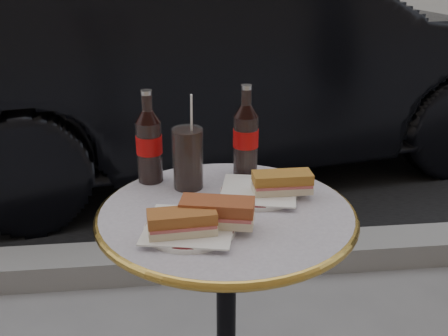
{
  "coord_description": "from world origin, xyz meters",
  "views": [
    {
      "loc": [
        -0.14,
        -1.19,
        1.33
      ],
      "look_at": [
        0.0,
        0.05,
        0.82
      ],
      "focal_mm": 45.0,
      "sensor_mm": 36.0,
      "label": 1
    }
  ],
  "objects": [
    {
      "name": "asphalt_road",
      "position": [
        0.0,
        5.0,
        0.0
      ],
      "size": [
        40.0,
        8.0,
        0.0
      ],
      "primitive_type": "cube",
      "color": "black",
      "rests_on": "ground"
    },
    {
      "name": "curb",
      "position": [
        0.0,
        0.9,
        0.05
      ],
      "size": [
        40.0,
        0.2,
        0.12
      ],
      "primitive_type": "cube",
      "color": "gray",
      "rests_on": "ground"
    },
    {
      "name": "bistro_table",
      "position": [
        0.0,
        0.0,
        0.37
      ],
      "size": [
        0.62,
        0.62,
        0.73
      ],
      "primitive_type": null,
      "color": "#BAB2C4",
      "rests_on": "ground"
    },
    {
      "name": "plate_left",
      "position": [
        -0.09,
        -0.09,
        0.74
      ],
      "size": [
        0.26,
        0.26,
        0.01
      ],
      "primitive_type": "cylinder",
      "rotation": [
        0.0,
        0.0,
        -0.39
      ],
      "color": "white",
      "rests_on": "bistro_table"
    },
    {
      "name": "plate_right",
      "position": [
        0.09,
        0.08,
        0.74
      ],
      "size": [
        0.25,
        0.25,
        0.01
      ],
      "primitive_type": "cylinder",
      "rotation": [
        0.0,
        0.0,
        -0.4
      ],
      "color": "white",
      "rests_on": "bistro_table"
    },
    {
      "name": "sandwich_left_a",
      "position": [
        -0.11,
        -0.13,
        0.77
      ],
      "size": [
        0.15,
        0.08,
        0.05
      ],
      "primitive_type": "cube",
      "rotation": [
        0.0,
        0.0,
        0.08
      ],
      "color": "#A05928",
      "rests_on": "plate_left"
    },
    {
      "name": "sandwich_left_b",
      "position": [
        -0.03,
        -0.09,
        0.77
      ],
      "size": [
        0.17,
        0.11,
        0.06
      ],
      "primitive_type": "cube",
      "rotation": [
        0.0,
        0.0,
        -0.23
      ],
      "color": "brown",
      "rests_on": "plate_left"
    },
    {
      "name": "sandwich_right",
      "position": [
        0.15,
        0.06,
        0.77
      ],
      "size": [
        0.15,
        0.07,
        0.05
      ],
      "primitive_type": "cube",
      "rotation": [
        0.0,
        0.0,
        0.01
      ],
      "color": "#A66E2A",
      "rests_on": "plate_right"
    },
    {
      "name": "cola_bottle_left",
      "position": [
        -0.18,
        0.2,
        0.86
      ],
      "size": [
        0.09,
        0.09,
        0.25
      ],
      "primitive_type": null,
      "rotation": [
        0.0,
        0.0,
        -0.38
      ],
      "color": "black",
      "rests_on": "bistro_table"
    },
    {
      "name": "cola_bottle_right",
      "position": [
        0.08,
        0.22,
        0.86
      ],
      "size": [
        0.08,
        0.08,
        0.25
      ],
      "primitive_type": null,
      "rotation": [
        0.0,
        0.0,
        0.17
      ],
      "color": "black",
      "rests_on": "bistro_table"
    },
    {
      "name": "cola_glass",
      "position": [
        -0.08,
        0.14,
        0.81
      ],
      "size": [
        0.1,
        0.1,
        0.16
      ],
      "primitive_type": "cylinder",
      "rotation": [
        0.0,
        0.0,
        0.25
      ],
      "color": "black",
      "rests_on": "bistro_table"
    },
    {
      "name": "parked_car",
      "position": [
        0.29,
        2.17,
        0.66
      ],
      "size": [
        2.16,
        4.21,
        1.32
      ],
      "primitive_type": "imported",
      "rotation": [
        0.0,
        0.0,
        1.77
      ],
      "color": "black",
      "rests_on": "ground"
    }
  ]
}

